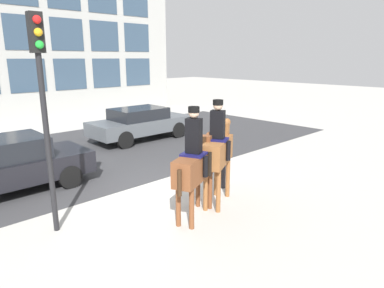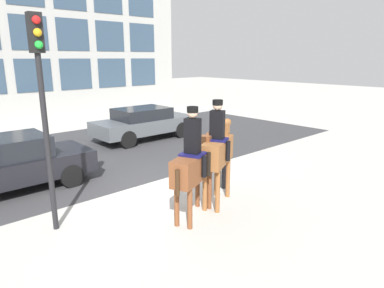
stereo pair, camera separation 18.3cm
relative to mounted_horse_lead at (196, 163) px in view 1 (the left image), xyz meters
name	(u,v)px [view 1 (the left image)]	position (x,y,z in m)	size (l,w,h in m)	color
ground_plane	(157,189)	(0.39, 1.95, -1.27)	(80.00, 80.00, 0.00)	#B2AFA8
road_surface	(78,154)	(0.39, 6.70, -1.26)	(21.98, 8.50, 0.01)	#38383A
mounted_horse_lead	(196,163)	(0.00, 0.00, 0.00)	(1.81, 1.01, 2.52)	brown
mounted_horse_companion	(218,149)	(0.93, 0.17, 0.12)	(1.69, 1.09, 2.58)	brown
pedestrian_bystander	(221,153)	(1.73, 0.78, -0.26)	(0.76, 0.71, 1.71)	#232328
street_car_near_lane	(7,165)	(-2.59, 4.49, -0.50)	(4.12, 1.87, 1.48)	black
street_car_far_lane	(141,123)	(3.51, 7.07, -0.52)	(4.49, 1.90, 1.40)	#51565B
traffic_light	(42,92)	(-2.56, 1.53, 1.61)	(0.24, 0.29, 4.32)	black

